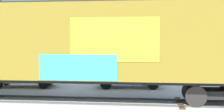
# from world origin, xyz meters

# --- Properties ---
(ground_plane) EXTENTS (260.00, 260.00, 0.00)m
(ground_plane) POSITION_xyz_m (0.00, 0.00, 0.00)
(ground_plane) COLOR silver
(track) EXTENTS (59.99, 5.15, 0.08)m
(track) POSITION_xyz_m (-1.23, 0.07, 0.04)
(track) COLOR #4C4742
(track) RESTS_ON ground_plane
(freight_car) EXTENTS (16.97, 3.96, 4.73)m
(freight_car) POSITION_xyz_m (0.04, -0.00, 2.74)
(freight_car) COLOR olive
(freight_car) RESTS_ON ground_plane
(hillside) EXTENTS (158.94, 42.33, 16.63)m
(hillside) POSITION_xyz_m (0.02, 73.85, 5.87)
(hillside) COLOR slate
(hillside) RESTS_ON ground_plane
(parked_car_tan) EXTENTS (4.22, 2.07, 1.81)m
(parked_car_tan) POSITION_xyz_m (-4.29, 4.32, 0.91)
(parked_car_tan) COLOR #9E8966
(parked_car_tan) RESTS_ON ground_plane
(parked_car_silver) EXTENTS (4.14, 2.13, 1.61)m
(parked_car_silver) POSITION_xyz_m (2.20, 4.57, 0.82)
(parked_car_silver) COLOR #B7BABF
(parked_car_silver) RESTS_ON ground_plane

